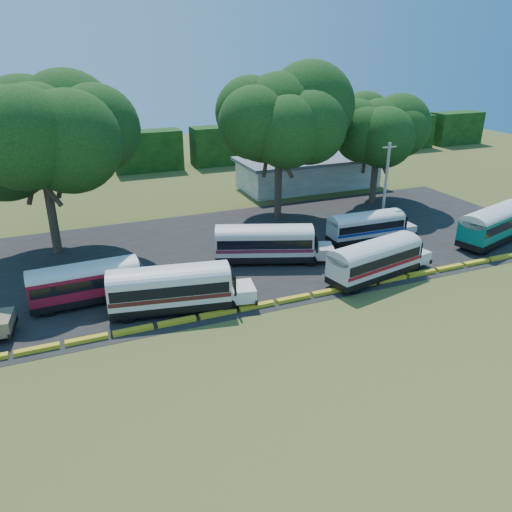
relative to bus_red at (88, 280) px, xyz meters
name	(u,v)px	position (x,y,z in m)	size (l,w,h in m)	color
ground	(281,310)	(12.73, -6.54, -1.82)	(160.00, 160.00, 0.00)	#404E1A
asphalt_strip	(237,250)	(13.73, 5.46, -1.81)	(64.00, 24.00, 0.02)	black
curb	(275,302)	(12.73, -5.54, -1.67)	(53.70, 0.45, 0.30)	yellow
terminal_building	(308,172)	(30.73, 23.46, 0.22)	(19.00, 9.00, 4.00)	silver
treeline_backdrop	(148,151)	(12.73, 41.46, 1.18)	(130.00, 4.00, 6.00)	black
bus_red	(88,280)	(0.00, 0.00, 0.00)	(9.71, 2.69, 3.17)	black
bus_cream_west	(173,286)	(5.52, -3.64, 0.14)	(10.80, 4.35, 3.46)	black
bus_cream_east	(267,242)	(15.27, 1.96, 0.12)	(10.66, 6.05, 3.43)	black
bus_white_red	(376,258)	(22.13, -4.67, 0.08)	(10.48, 4.55, 3.35)	black
bus_white_blue	(368,225)	(26.36, 2.81, -0.12)	(9.21, 2.53, 3.01)	black
bus_teal	(496,222)	(37.75, -2.07, 0.25)	(11.25, 5.67, 3.60)	black
tree_west	(39,136)	(-1.86, 11.40, 8.91)	(11.94, 11.94, 15.14)	#3A2C1D
tree_center	(279,118)	(21.26, 12.63, 9.09)	(12.44, 12.44, 15.50)	#3A2C1D
tree_east	(378,131)	(34.38, 13.54, 6.89)	(9.87, 9.87, 12.37)	#3A2C1D
utility_pole	(386,186)	(30.12, 5.60, 2.77)	(1.60, 0.30, 8.95)	gray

